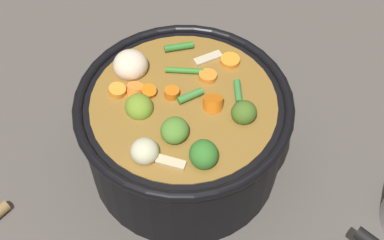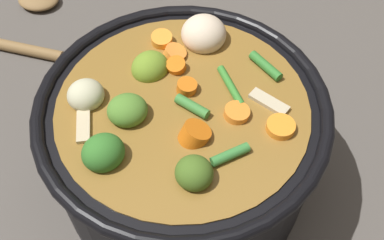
% 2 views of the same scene
% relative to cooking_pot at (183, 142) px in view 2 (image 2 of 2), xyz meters
% --- Properties ---
extents(ground_plane, '(1.10, 1.10, 0.00)m').
position_rel_cooking_pot_xyz_m(ground_plane, '(-0.00, -0.00, -0.08)').
color(ground_plane, '#514C47').
extents(cooking_pot, '(0.30, 0.30, 0.18)m').
position_rel_cooking_pot_xyz_m(cooking_pot, '(0.00, 0.00, 0.00)').
color(cooking_pot, black).
rests_on(cooking_pot, ground_plane).
extents(wooden_spoon, '(0.19, 0.18, 0.02)m').
position_rel_cooking_pot_xyz_m(wooden_spoon, '(0.32, 0.22, -0.07)').
color(wooden_spoon, olive).
rests_on(wooden_spoon, ground_plane).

